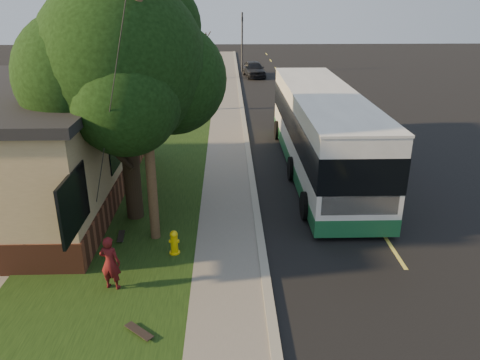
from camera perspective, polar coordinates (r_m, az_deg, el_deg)
name	(u,v)px	position (r m, az deg, el deg)	size (l,w,h in m)	color
ground	(262,254)	(14.16, 2.70, -8.97)	(120.00, 120.00, 0.00)	black
road	(328,148)	(23.80, 10.62, 3.82)	(8.00, 80.00, 0.01)	black
curb	(248,148)	(23.28, 0.94, 3.92)	(0.25, 80.00, 0.12)	gray
sidewalk	(228,149)	(23.26, -1.53, 3.85)	(2.00, 80.00, 0.08)	slate
grass_verge	(157,149)	(23.53, -10.10, 3.71)	(5.00, 80.00, 0.07)	black
fire_hydrant	(174,242)	(14.00, -8.03, -7.52)	(0.32, 0.32, 0.74)	yellow
utility_pole	(145,93)	(13.56, -11.55, 10.30)	(2.86, 3.21, 9.07)	#473321
leafy_tree	(124,65)	(15.24, -13.99, 13.40)	(6.30, 6.00, 7.80)	black
bare_tree_near	(188,78)	(30.64, -6.41, 12.23)	(1.38, 1.21, 4.31)	black
bare_tree_far	(204,56)	(42.48, -4.44, 14.80)	(1.38, 1.21, 4.03)	black
traffic_signal	(242,38)	(46.31, 0.27, 16.90)	(0.18, 0.22, 5.50)	#2D2D30
transit_bus	(321,130)	(20.22, 9.90, 6.08)	(2.96, 12.83, 3.47)	silver
skateboarder	(110,263)	(12.62, -15.55, -9.70)	(0.55, 0.36, 1.50)	#4E0F13
skateboard_main	(121,236)	(15.29, -14.31, -6.66)	(0.27, 0.78, 0.07)	black
skateboard_spare	(139,331)	(11.37, -12.21, -17.58)	(0.75, 0.69, 0.08)	black
distant_car	(254,69)	(43.94, 1.72, 13.38)	(1.67, 4.14, 1.41)	black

